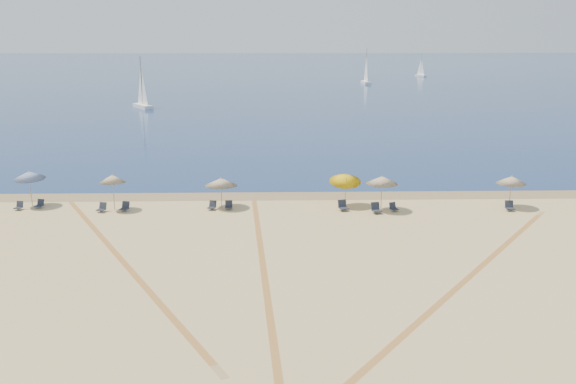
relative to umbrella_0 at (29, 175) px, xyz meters
name	(u,v)px	position (x,y,z in m)	size (l,w,h in m)	color
ground	(301,348)	(18.74, -21.46, -2.30)	(160.00, 160.00, 0.00)	tan
ocean	(275,67)	(18.74, 203.54, -2.30)	(500.00, 500.00, 0.00)	#0C2151
wet_sand	(287,195)	(18.74, 2.54, -2.30)	(500.00, 500.00, 0.00)	olive
umbrella_0	(29,175)	(0.00, 0.00, 0.00)	(2.23, 2.27, 2.67)	gray
umbrella_1	(112,179)	(6.28, -1.14, -0.03)	(1.85, 1.87, 2.62)	gray
umbrella_2	(221,182)	(13.93, -0.72, -0.41)	(2.35, 2.36, 2.24)	gray
umbrella_3	(345,178)	(22.93, -0.63, -0.20)	(2.31, 2.37, 2.68)	gray
umbrella_4	(382,180)	(25.40, -1.74, -0.10)	(2.28, 2.28, 2.55)	gray
umbrella_5	(512,180)	(34.85, -1.28, -0.26)	(2.11, 2.11, 2.39)	gray
chair_0	(19,206)	(-0.56, -0.99, -2.04)	(0.60, 0.67, 0.60)	black
chair_1	(40,204)	(0.75, -0.53, -2.03)	(0.62, 0.69, 0.61)	black
chair_2	(102,208)	(5.54, -1.68, -2.02)	(0.70, 0.77, 0.65)	black
chair_3	(125,207)	(7.12, -1.51, -2.01)	(0.69, 0.76, 0.67)	black
chair_4	(212,206)	(13.30, -1.31, -2.03)	(0.67, 0.73, 0.63)	black
chair_5	(229,206)	(14.48, -1.28, -2.03)	(0.53, 0.62, 0.62)	black
chair_6	(343,206)	(22.66, -1.76, -1.98)	(0.78, 0.85, 0.74)	black
chair_7	(376,208)	(24.92, -2.48, -1.98)	(0.77, 0.85, 0.74)	black
chair_8	(393,207)	(26.25, -1.99, -2.04)	(0.69, 0.73, 0.60)	black
chair_9	(510,206)	(34.56, -2.08, -2.00)	(0.62, 0.71, 0.70)	black
sailboat_0	(366,73)	(41.92, 116.06, 0.41)	(1.91, 6.11, 8.98)	white
sailboat_1	(142,93)	(-4.67, 62.27, 0.34)	(4.42, 5.76, 8.76)	white
sailboat_2	(421,70)	(63.19, 145.28, -0.30)	(2.85, 4.52, 6.62)	white
tire_tracks	(279,263)	(18.01, -12.00, -2.30)	(58.29, 42.65, 0.00)	tan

